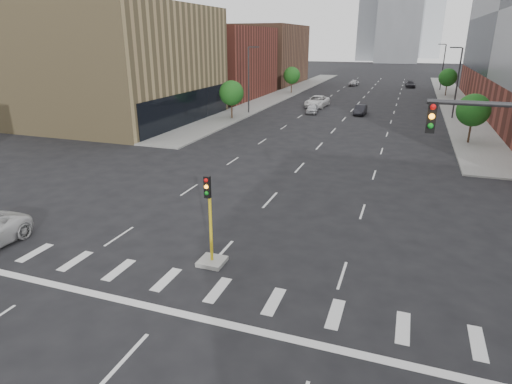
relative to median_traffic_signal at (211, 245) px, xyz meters
The scene contains 19 objects.
sidewalk_left_far 66.75m from the median_traffic_signal, 102.99° to the left, with size 5.00×92.00×0.15m, color gray.
sidewalk_right_far 66.75m from the median_traffic_signal, 77.01° to the left, with size 5.00×92.00×0.15m, color gray.
building_left_mid 41.90m from the median_traffic_signal, 131.55° to the left, with size 20.00×24.00×14.00m, color #947E53.
building_left_far_a 63.52m from the median_traffic_signal, 115.74° to the left, with size 20.00×22.00×12.00m, color brown.
building_left_far_b 87.64m from the median_traffic_signal, 108.32° to the left, with size 20.00×24.00×13.00m, color brown.
tower_mid 192.19m from the median_traffic_signal, 90.00° to the left, with size 18.00×18.00×44.00m, color slate.
median_traffic_signal is the anchor object (origin of this frame).
streetlight_right_a 48.12m from the median_traffic_signal, 73.76° to the left, with size 1.60×0.22×9.07m.
streetlight_right_b 82.23m from the median_traffic_signal, 80.60° to the left, with size 1.60×0.22×9.07m.
streetlight_left 43.36m from the median_traffic_signal, 108.10° to the left, with size 1.60×0.22×9.07m.
tree_left_near 38.73m from the median_traffic_signal, 111.23° to the left, with size 3.20×3.20×4.85m.
tree_left_far 67.54m from the median_traffic_signal, 101.97° to the left, with size 3.20×3.20×4.85m.
tree_right_near 34.13m from the median_traffic_signal, 65.72° to the left, with size 3.20×3.20×4.85m.
tree_right_far 72.44m from the median_traffic_signal, 78.85° to the left, with size 3.20×3.20×4.85m.
car_near_left 44.60m from the median_traffic_signal, 96.49° to the left, with size 1.57×3.91×1.33m, color #B7B8BD.
car_mid_right 45.34m from the median_traffic_signal, 87.98° to the left, with size 1.41×4.04×1.33m, color black.
car_far_left 50.68m from the median_traffic_signal, 96.37° to the left, with size 2.83×6.13×1.70m, color silver.
car_deep_right 85.40m from the median_traffic_signal, 84.86° to the left, with size 1.91×4.70×1.36m, color black.
car_distant 84.23m from the median_traffic_signal, 92.97° to the left, with size 1.65×4.11×1.40m, color #ADACB1.
Camera 1 is at (7.99, -7.22, 10.07)m, focal length 30.00 mm.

